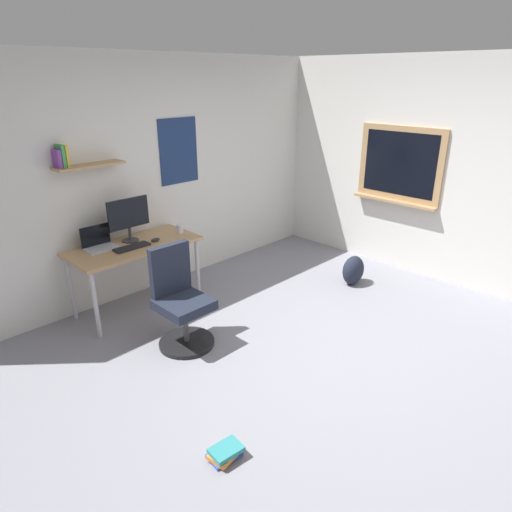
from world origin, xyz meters
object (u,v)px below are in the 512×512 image
computer_mouse (155,240)px  backpack (353,270)px  coffee_mug (180,229)px  keyboard (132,247)px  laptop (99,243)px  book_stack_on_floor (225,452)px  office_chair (181,304)px  desk (134,251)px  monitor_primary (129,217)px

computer_mouse → backpack: (1.93, -1.24, -0.57)m
backpack → computer_mouse: bearing=147.3°
coffee_mug → keyboard: bearing=-175.5°
laptop → book_stack_on_floor: bearing=-100.4°
office_chair → coffee_mug: size_ratio=10.33×
computer_mouse → laptop: bearing=155.6°
keyboard → computer_mouse: (0.28, -0.00, 0.01)m
desk → keyboard: keyboard is taller
computer_mouse → book_stack_on_floor: computer_mouse is taller
office_chair → coffee_mug: (0.66, 0.86, 0.37)m
keyboard → backpack: keyboard is taller
laptop → book_stack_on_floor: (-0.44, -2.39, -0.74)m
coffee_mug → backpack: coffee_mug is taller
office_chair → laptop: size_ratio=3.06×
monitor_primary → computer_mouse: size_ratio=4.46×
laptop → coffee_mug: (0.87, -0.18, -0.01)m
keyboard → book_stack_on_floor: keyboard is taller
office_chair → desk: bearing=84.4°
monitor_primary → coffee_mug: bearing=-14.1°
coffee_mug → backpack: 2.12m
laptop → keyboard: size_ratio=0.84×
coffee_mug → book_stack_on_floor: bearing=-120.7°
desk → laptop: (-0.30, 0.15, 0.13)m
computer_mouse → book_stack_on_floor: size_ratio=0.45×
laptop → backpack: (2.44, -1.47, -0.61)m
keyboard → computer_mouse: size_ratio=3.56×
desk → monitor_primary: bearing=72.2°
book_stack_on_floor → keyboard: bearing=72.6°
laptop → book_stack_on_floor: size_ratio=1.35×
office_chair → monitor_primary: (0.12, 1.00, 0.59)m
desk → monitor_primary: size_ratio=2.88×
keyboard → monitor_primary: bearing=61.5°
monitor_primary → backpack: bearing=-34.0°
desk → book_stack_on_floor: (-0.74, -2.23, -0.61)m
desk → office_chair: (-0.09, -0.89, -0.25)m
office_chair → keyboard: (0.02, 0.81, 0.33)m
keyboard → book_stack_on_floor: size_ratio=1.61×
monitor_primary → keyboard: size_ratio=1.25×
coffee_mug → office_chair: bearing=-127.3°
backpack → desk: bearing=148.4°
coffee_mug → backpack: bearing=-39.3°
monitor_primary → office_chair: bearing=-96.9°
laptop → backpack: bearing=-31.1°
laptop → coffee_mug: bearing=-11.9°
office_chair → book_stack_on_floor: 1.53m
desk → coffee_mug: bearing=-3.1°
office_chair → computer_mouse: office_chair is taller
coffee_mug → backpack: size_ratio=0.26×
backpack → book_stack_on_floor: (-2.88, -0.91, -0.13)m
computer_mouse → book_stack_on_floor: bearing=-113.9°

